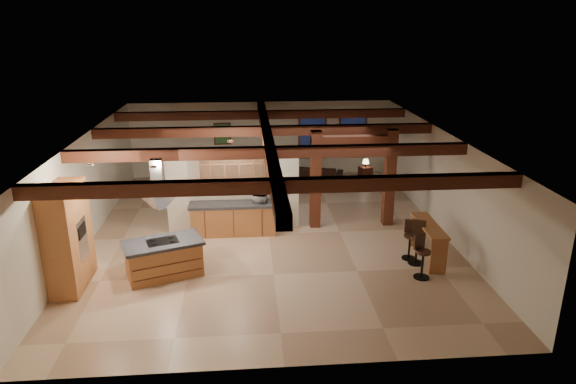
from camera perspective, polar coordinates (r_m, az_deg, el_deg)
The scene contains 23 objects.
ground at distance 14.88m, azimuth -2.13°, elevation -4.69°, with size 12.00×12.00×0.00m, color tan.
room_walls at distance 14.27m, azimuth -2.22°, elevation 1.89°, with size 12.00×12.00×12.00m.
ceiling_beams at distance 14.02m, azimuth -2.27°, elevation 5.73°, with size 10.00×12.00×0.28m.
timber_posts at distance 15.06m, azimuth 7.25°, elevation 2.59°, with size 2.50×0.30×2.90m.
partition_wall at distance 14.95m, azimuth -6.10°, elevation -0.15°, with size 3.80×0.18×2.20m, color beige.
pantry_cabinet at distance 12.69m, azimuth -23.24°, elevation -4.66°, with size 0.67×1.60×2.40m.
back_counter at distance 14.80m, azimuth -6.05°, elevation -2.93°, with size 2.50×0.66×0.94m.
upper_display_cabinet at distance 14.54m, azimuth -6.22°, elevation 2.40°, with size 1.80×0.36×0.95m.
range_hood at distance 12.24m, azimuth -14.09°, elevation -1.54°, with size 1.10×1.10×1.40m.
back_windows at distance 20.35m, azimuth 4.97°, elevation 6.12°, with size 2.70×0.07×1.70m.
framed_art at distance 20.05m, azimuth -7.30°, elevation 6.43°, with size 0.65×0.05×0.85m.
recessed_cans at distance 12.26m, azimuth -13.80°, elevation 3.84°, with size 3.16×2.46×0.03m.
kitchen_island at distance 12.75m, azimuth -13.62°, elevation -7.14°, with size 2.05×1.54×0.91m.
dining_table at distance 16.97m, azimuth -4.41°, elevation -0.53°, with size 1.89×1.05×0.66m, color #3C200F.
sofa at distance 19.74m, azimuth 3.35°, elevation 2.09°, with size 1.88×0.74×0.55m, color black.
microwave at distance 14.59m, azimuth -3.15°, elevation -0.77°, with size 0.38×0.26×0.21m, color #B1B2B6.
bar_counter at distance 13.62m, azimuth 15.33°, elevation -4.72°, with size 0.50×1.83×0.95m.
side_table at distance 19.95m, azimuth 8.58°, elevation 2.06°, with size 0.43×0.43×0.53m, color #401E10.
table_lamp at distance 19.82m, azimuth 8.64°, elevation 3.37°, with size 0.25×0.25×0.29m.
bar_stool_a at distance 12.67m, azimuth 14.65°, elevation -6.93°, with size 0.41×0.42×1.08m.
bar_stool_b at distance 13.59m, azimuth 13.38°, elevation -5.17°, with size 0.37×0.39×1.02m.
bar_stool_c at distance 13.35m, azimuth 14.17°, elevation -5.43°, with size 0.42×0.43×1.12m.
dining_chairs at distance 16.89m, azimuth -4.43°, elevation 0.21°, with size 1.76×1.76×1.11m.
Camera 1 is at (-0.57, -13.65, 5.89)m, focal length 32.00 mm.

